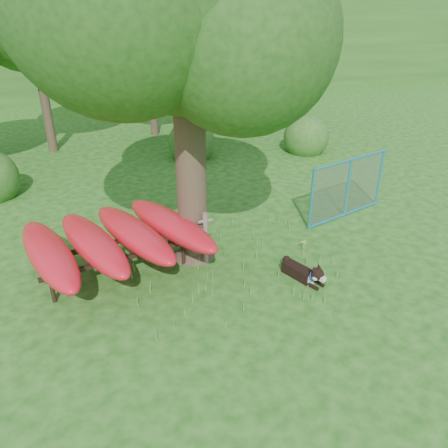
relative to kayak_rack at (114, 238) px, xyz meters
name	(u,v)px	position (x,y,z in m)	size (l,w,h in m)	color
ground	(237,293)	(2.13, -1.68, -0.87)	(80.00, 80.00, 0.00)	#1A5110
wooden_post	(205,237)	(1.96, -0.30, -0.21)	(0.34, 0.12, 1.25)	#695C4F
kayak_rack	(114,238)	(0.00, 0.00, 0.00)	(4.19, 3.73, 1.14)	black
husky_dog	(305,273)	(3.67, -1.78, -0.68)	(0.56, 1.18, 0.53)	black
fence_section	(348,188)	(6.42, 0.61, -0.02)	(2.82, 0.77, 2.82)	#2899BE
wildflower_clump	(304,243)	(4.32, -0.64, -0.66)	(0.12, 0.12, 0.26)	#589932
bg_tree_c	(148,38)	(3.63, 11.32, 3.24)	(4.00, 4.00, 6.12)	#3D2D21
bg_tree_d	(244,13)	(7.13, 9.32, 4.22)	(4.80, 4.80, 7.50)	#3D2D21
bg_tree_e	(275,9)	(10.13, 12.32, 4.36)	(4.60, 4.60, 7.55)	#3D2D21
shrub_right	(305,152)	(8.63, 6.32, -0.87)	(1.80, 1.80, 1.80)	#285B1D
shrub_mid	(192,158)	(4.13, 7.32, -0.87)	(1.80, 1.80, 1.80)	#285B1D
wooded_hillside	(80,44)	(2.13, 26.32, 2.13)	(80.00, 12.00, 6.00)	#285B1D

